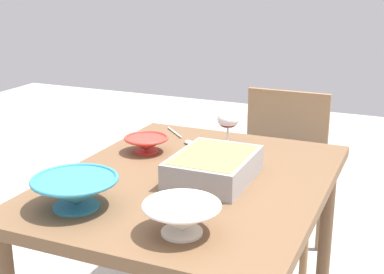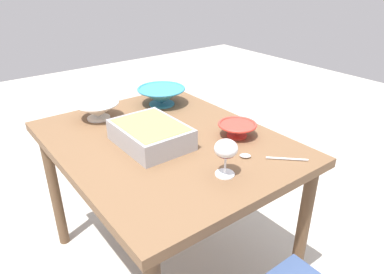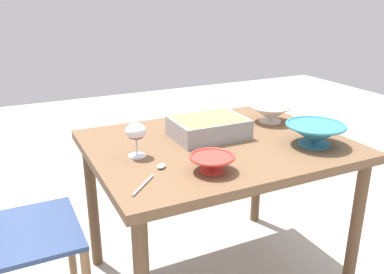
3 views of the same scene
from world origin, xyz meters
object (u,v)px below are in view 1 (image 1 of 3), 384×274
(small_bowl, at_px, (182,217))
(serving_bowl, at_px, (75,191))
(chair, at_px, (279,167))
(wine_glass, at_px, (228,121))
(serving_spoon, at_px, (183,138))
(mixing_bowl, at_px, (146,143))
(dining_table, at_px, (192,200))
(casserole_dish, at_px, (214,166))

(small_bowl, bearing_deg, serving_bowl, 85.75)
(chair, height_order, wine_glass, wine_glass)
(wine_glass, relative_size, serving_spoon, 0.70)
(small_bowl, relative_size, serving_bowl, 0.82)
(mixing_bowl, bearing_deg, small_bowl, -144.16)
(wine_glass, bearing_deg, mixing_bowl, 128.54)
(dining_table, bearing_deg, small_bowl, -160.48)
(dining_table, distance_m, mixing_bowl, 0.34)
(serving_bowl, xyz_separation_m, serving_spoon, (0.73, -0.02, -0.05))
(wine_glass, height_order, small_bowl, wine_glass)
(wine_glass, height_order, serving_bowl, wine_glass)
(serving_bowl, bearing_deg, casserole_dish, -38.55)
(dining_table, distance_m, serving_spoon, 0.43)
(serving_spoon, bearing_deg, dining_table, -151.61)
(serving_bowl, relative_size, serving_spoon, 1.27)
(mixing_bowl, xyz_separation_m, serving_bowl, (-0.53, -0.05, 0.02))
(dining_table, distance_m, chair, 0.93)
(wine_glass, xyz_separation_m, casserole_dish, (-0.37, -0.08, -0.05))
(dining_table, xyz_separation_m, casserole_dish, (0.01, -0.07, 0.13))
(casserole_dish, relative_size, serving_spoon, 1.61)
(chair, bearing_deg, mixing_bowl, 155.27)
(chair, xyz_separation_m, small_bowl, (-1.30, -0.06, 0.31))
(small_bowl, distance_m, serving_spoon, 0.83)
(dining_table, height_order, small_bowl, small_bowl)
(serving_spoon, bearing_deg, serving_bowl, 178.75)
(casserole_dish, distance_m, mixing_bowl, 0.38)
(serving_bowl, bearing_deg, small_bowl, -94.25)
(wine_glass, bearing_deg, casserole_dish, -167.19)
(casserole_dish, distance_m, small_bowl, 0.40)
(casserole_dish, bearing_deg, dining_table, 95.47)
(serving_spoon, bearing_deg, small_bowl, -155.96)
(chair, relative_size, casserole_dish, 2.56)
(mixing_bowl, height_order, serving_spoon, mixing_bowl)
(small_bowl, bearing_deg, wine_glass, 10.89)
(small_bowl, bearing_deg, dining_table, 19.52)
(dining_table, relative_size, chair, 1.34)
(dining_table, xyz_separation_m, small_bowl, (-0.38, -0.14, 0.13))
(mixing_bowl, distance_m, serving_spoon, 0.21)
(casserole_dish, distance_m, serving_spoon, 0.46)
(serving_bowl, distance_m, serving_spoon, 0.73)
(casserole_dish, bearing_deg, serving_bowl, 141.45)
(small_bowl, bearing_deg, serving_spoon, 24.04)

